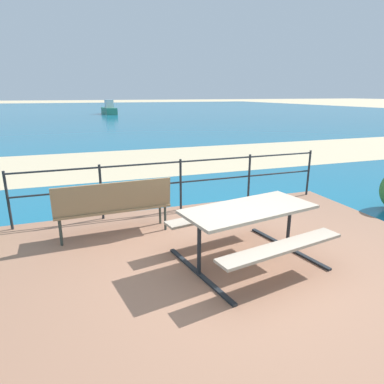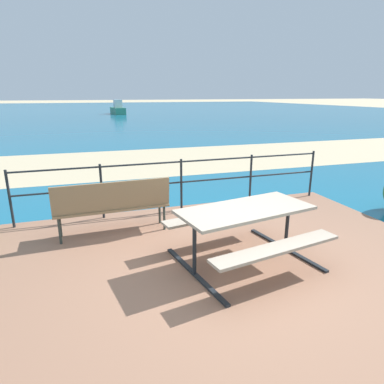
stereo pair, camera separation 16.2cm
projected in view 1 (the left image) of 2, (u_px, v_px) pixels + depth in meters
ground_plane at (237, 272)px, 4.34m from camera, size 240.00×240.00×0.00m
patio_paving at (237, 270)px, 4.33m from camera, size 6.40×5.20×0.06m
sea_water at (87, 112)px, 40.45m from camera, size 90.00×90.00×0.01m
beach_strip at (134, 162)px, 11.25m from camera, size 54.07×5.65×0.01m
picnic_table at (248, 220)px, 4.34m from camera, size 1.98×1.79×0.76m
park_bench at (114, 204)px, 5.14m from camera, size 1.79×0.48×0.90m
railing_fence at (181, 178)px, 6.31m from camera, size 5.94×0.04×0.99m
boat_near at (109, 110)px, 36.93m from camera, size 1.42×4.17×1.56m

